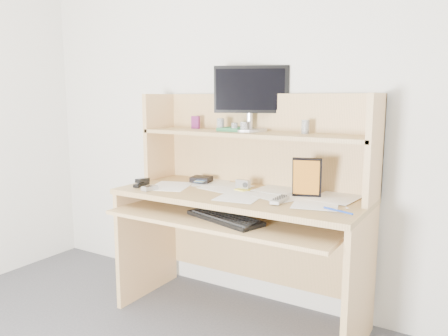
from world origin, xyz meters
The scene contains 19 objects.
back_wall centered at (0.00, 1.80, 1.25)m, with size 3.60×0.04×2.50m, color silver.
desk centered at (0.00, 1.56, 0.69)m, with size 1.40×0.70×1.30m.
paper_clutter centered at (0.00, 1.48, 0.75)m, with size 1.32×0.54×0.01m, color white.
keyboard centered at (0.03, 1.27, 0.66)m, with size 0.47×0.28×0.03m.
tv_remote centered at (0.28, 1.40, 0.76)m, with size 0.05×0.17×0.02m, color #A1A19C.
flip_phone centered at (-0.48, 1.27, 0.77)m, with size 0.05×0.09×0.02m, color #A5A5A8.
stapler centered at (-0.60, 1.34, 0.78)m, with size 0.04×0.13×0.04m, color black.
wallet centered at (-0.36, 1.63, 0.77)m, with size 0.12×0.10×0.03m, color black.
sticky_note_pad centered at (-0.02, 1.55, 0.75)m, with size 0.07×0.07×0.01m, color yellow.
digital_camera centered at (-0.03, 1.57, 0.78)m, with size 0.08×0.03×0.05m, color #A4A4A6.
game_case centered at (0.37, 1.55, 0.86)m, with size 0.15×0.02×0.21m, color black.
blue_pen centered at (0.60, 1.35, 0.76)m, with size 0.01×0.01×0.16m, color #163AAC.
card_box centered at (-0.44, 1.69, 1.12)m, with size 0.06×0.02×0.08m, color maroon.
shelf_book centered at (-0.14, 1.68, 1.09)m, with size 0.15×0.20×0.02m, color #2F7551.
chip_stack_a centered at (-0.11, 1.61, 1.11)m, with size 0.04×0.04×0.05m, color black.
chip_stack_b centered at (-0.22, 1.63, 1.12)m, with size 0.05×0.05×0.07m, color white.
chip_stack_c centered at (-0.06, 1.63, 1.11)m, with size 0.05×0.05×0.06m, color black.
chip_stack_d centered at (0.30, 1.68, 1.12)m, with size 0.04×0.04×0.08m, color white.
monitor centered at (-0.05, 1.70, 1.28)m, with size 0.41×0.24×0.38m.
Camera 1 is at (1.16, -0.60, 1.28)m, focal length 35.00 mm.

